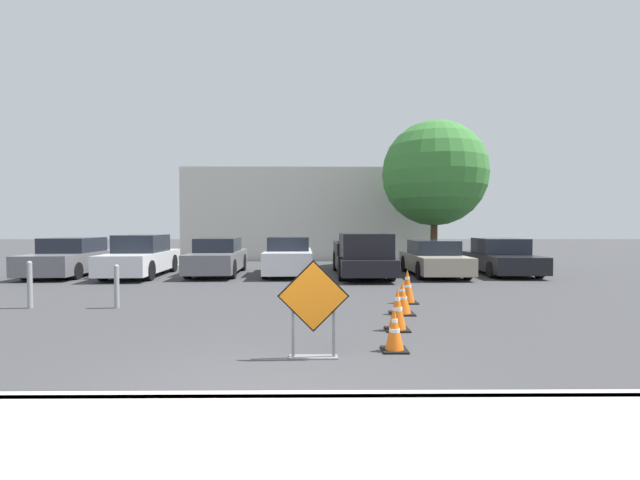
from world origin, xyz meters
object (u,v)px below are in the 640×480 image
Objects in this scene: traffic_cone_nearest at (395,331)px; bollard_second at (30,283)px; traffic_cone_third at (402,298)px; traffic_cone_second at (397,309)px; bollard_nearest at (117,285)px; parked_car_sixth at (500,258)px; traffic_cone_fourth at (407,287)px; pickup_truck at (362,257)px; parked_car_nearest at (73,258)px; parked_car_fifth at (434,259)px; parked_car_fourth at (289,257)px; parked_car_second at (141,257)px; road_closed_sign at (313,305)px; parked_car_third at (218,257)px.

bollard_second is at bearing 156.11° from traffic_cone_nearest.
traffic_cone_third is at bearing 76.22° from traffic_cone_nearest.
traffic_cone_second is 0.77× the size of bollard_nearest.
traffic_cone_fourth is at bearing 53.75° from parked_car_sixth.
bollard_nearest is (-6.32, -6.16, -0.21)m from pickup_truck.
traffic_cone_fourth is at bearing 74.39° from traffic_cone_second.
parked_car_fifth is at bearing 175.90° from parked_car_nearest.
traffic_cone_nearest is 12.07m from parked_car_sixth.
parked_car_fourth is at bearing 102.55° from traffic_cone_nearest.
parked_car_fifth is 11.17m from bollard_nearest.
parked_car_second is at bearing 0.59° from parked_car_fifth.
parked_car_second is 0.85× the size of pickup_truck.
traffic_cone_nearest is 2.77m from traffic_cone_third.
traffic_cone_second is 8.34m from bollard_second.
parked_car_fourth reaches higher than parked_car_fifth.
parked_car_fifth is 3.93× the size of bollard_second.
parked_car_second is (-8.48, 7.15, 0.38)m from traffic_cone_third.
parked_car_nearest is at bearing -2.26° from parked_car_fourth.
road_closed_sign is 0.31× the size of parked_car_third.
parked_car_fourth is 0.92× the size of parked_car_sixth.
pickup_truck is 5.53× the size of bollard_nearest.
parked_car_sixth is 13.78m from bollard_nearest.
parked_car_fourth reaches higher than traffic_cone_fourth.
traffic_cone_third is at bearing -106.47° from traffic_cone_fourth.
traffic_cone_nearest is 0.13× the size of parked_car_nearest.
parked_car_nearest is 1.07× the size of parked_car_sixth.
parked_car_third is 4.56× the size of bollard_nearest.
parked_car_third is at bearing 83.83° from bollard_nearest.
parked_car_third is at bearing 109.60° from road_closed_sign.
traffic_cone_second is 9.19m from parked_car_fourth.
bollard_nearest is at bearing 149.23° from traffic_cone_nearest.
traffic_cone_nearest is at bearing 71.68° from parked_car_fifth.
traffic_cone_fourth is at bearing 94.52° from pickup_truck.
road_closed_sign is 0.25× the size of pickup_truck.
parked_car_nearest is at bearing -0.83° from parked_car_fifth.
traffic_cone_fourth is 8.15m from parked_car_sixth.
pickup_truck reaches higher than road_closed_sign.
parked_car_third is 2.79m from parked_car_fourth.
bollard_nearest is at bearing 43.60° from pickup_truck.
bollard_second reaches higher than traffic_cone_fourth.
parked_car_nearest is 7.30m from bollard_second.
parked_car_third is 8.37m from parked_car_fifth.
parked_car_third is (-5.69, 7.63, 0.33)m from traffic_cone_third.
pickup_truck is (1.77, 9.98, -0.03)m from road_closed_sign.
bollard_second is (-5.52, -6.66, -0.11)m from parked_car_fourth.
traffic_cone_second is at bearing -15.03° from bollard_second.
road_closed_sign is 4.96m from traffic_cone_fourth.
parked_car_fifth reaches higher than bollard_second.
parked_car_fifth is at bearing 35.45° from bollard_nearest.
parked_car_sixth is at bearing 30.37° from bollard_nearest.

